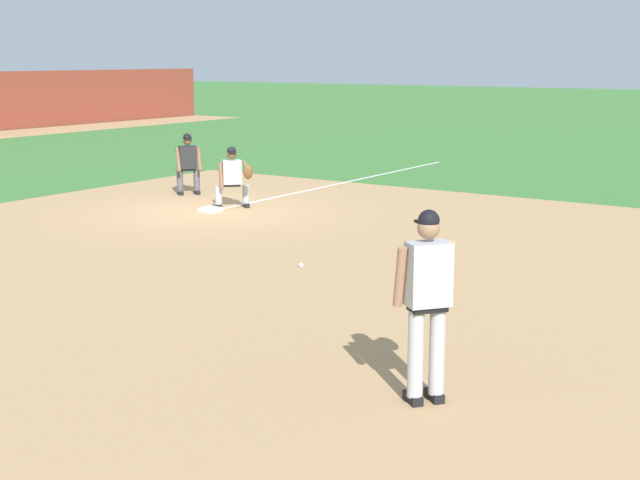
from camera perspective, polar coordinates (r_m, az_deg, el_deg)
ground_plane at (r=19.05m, az=-7.03°, el=1.81°), size 160.00×160.00×0.00m
infield_dirt_patch at (r=13.70m, az=-2.79°, el=-1.97°), size 18.00×18.00×0.01m
foul_line_stripe at (r=23.41m, az=1.72°, el=3.73°), size 10.93×0.10×0.00m
first_base_bag at (r=19.05m, az=-7.03°, el=1.94°), size 0.38×0.38×0.09m
baseball at (r=13.90m, az=-1.22°, el=-1.62°), size 0.07×0.07×0.07m
pitcher at (r=8.36m, az=6.90°, el=-3.46°), size 0.85×0.54×1.86m
first_baseman at (r=19.34m, az=-5.57°, el=4.18°), size 0.70×1.09×1.34m
umpire at (r=21.43m, az=-8.45°, el=4.99°), size 0.68×0.66×1.46m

